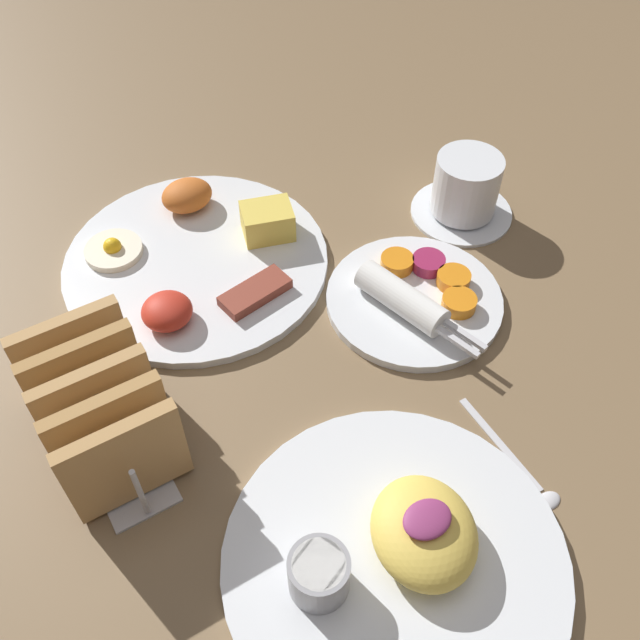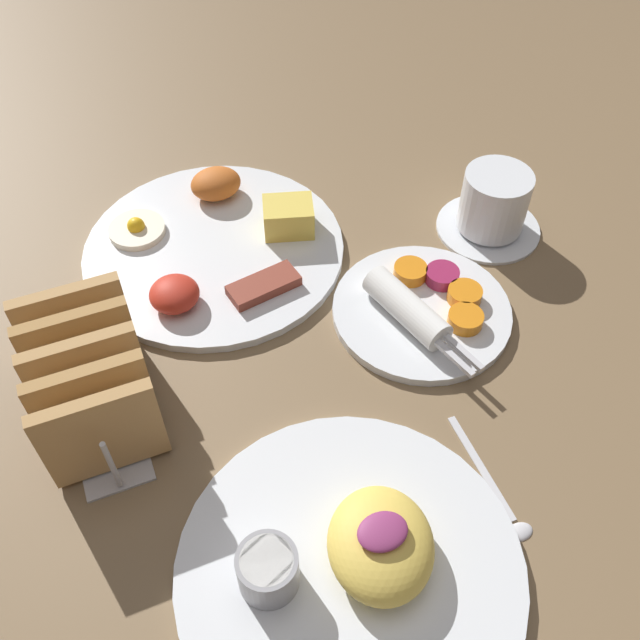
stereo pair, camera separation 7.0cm
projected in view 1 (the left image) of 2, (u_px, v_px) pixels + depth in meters
ground_plane at (292, 403)px, 0.67m from camera, size 3.00×3.00×0.00m
plate_breakfast at (197, 256)px, 0.79m from camera, size 0.29×0.29×0.05m
plate_condiments at (415, 296)px, 0.75m from camera, size 0.19×0.20×0.04m
plate_foreground at (397, 554)px, 0.56m from camera, size 0.28×0.28×0.06m
toast_rack at (101, 409)px, 0.61m from camera, size 0.10×0.18×0.10m
coffee_cup at (465, 190)px, 0.82m from camera, size 0.12×0.12×0.08m
teaspoon at (524, 470)px, 0.63m from camera, size 0.02×0.13×0.01m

